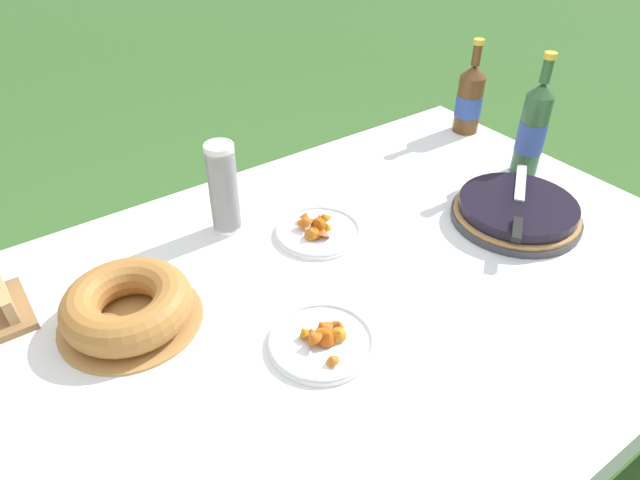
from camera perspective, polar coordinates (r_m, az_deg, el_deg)
ground_plane at (r=1.83m, az=1.43°, el=-22.00°), size 16.00×16.00×0.00m
garden_table at (r=1.32m, az=1.86°, el=-6.95°), size 1.81×1.18×0.71m
tablecloth at (r=1.29m, az=1.90°, el=-5.51°), size 1.82×1.19×0.10m
berry_tart at (r=1.56m, az=19.06°, el=2.72°), size 0.33×0.33×0.06m
serving_knife at (r=1.52m, az=19.27°, el=3.25°), size 0.32×0.24×0.01m
bundt_cake at (r=1.24m, az=-18.69°, el=-6.26°), size 0.30×0.30×0.09m
cup_stack at (r=1.41m, az=-9.63°, el=5.05°), size 0.07×0.07×0.24m
cider_bottle_green at (r=1.75m, az=20.50°, el=10.32°), size 0.08×0.08×0.36m
cider_bottle_amber at (r=1.97m, az=14.73°, el=13.48°), size 0.09×0.09×0.30m
snack_plate_left at (r=1.15m, az=0.20°, el=-9.96°), size 0.22×0.22×0.06m
snack_plate_right at (r=1.43m, az=-0.22°, el=1.01°), size 0.22×0.22×0.06m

